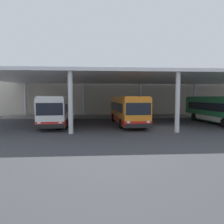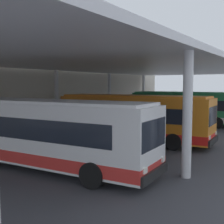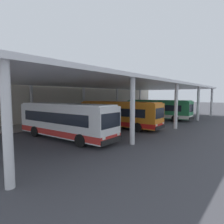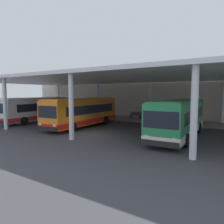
{
  "view_description": "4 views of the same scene",
  "coord_description": "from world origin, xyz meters",
  "px_view_note": "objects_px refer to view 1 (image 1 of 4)",
  "views": [
    {
      "loc": [
        -6.9,
        -19.83,
        3.12
      ],
      "look_at": [
        -5.31,
        3.95,
        1.34
      ],
      "focal_mm": 32.62,
      "sensor_mm": 36.0,
      "label": 1
    },
    {
      "loc": [
        -21.11,
        -6.44,
        3.87
      ],
      "look_at": [
        -3.14,
        5.12,
        1.89
      ],
      "focal_mm": 47.5,
      "sensor_mm": 36.0,
      "label": 2
    },
    {
      "loc": [
        -21.58,
        -10.58,
        3.86
      ],
      "look_at": [
        -4.78,
        3.28,
        1.97
      ],
      "focal_mm": 29.92,
      "sensor_mm": 36.0,
      "label": 3
    },
    {
      "loc": [
        11.68,
        -14.73,
        3.72
      ],
      "look_at": [
        -0.43,
        4.14,
        1.72
      ],
      "focal_mm": 33.73,
      "sensor_mm": 36.0,
      "label": 4
    }
  ],
  "objects_px": {
    "trash_bin": "(151,113)",
    "bus_nearest_bay": "(58,110)",
    "bench_waiting": "(134,112)",
    "bus_second_bay": "(127,110)",
    "bus_middle_bay": "(217,109)"
  },
  "relations": [
    {
      "from": "trash_bin",
      "to": "bus_second_bay",
      "type": "bearing_deg",
      "value": -120.79
    },
    {
      "from": "trash_bin",
      "to": "bus_nearest_bay",
      "type": "bearing_deg",
      "value": -147.51
    },
    {
      "from": "bus_second_bay",
      "to": "trash_bin",
      "type": "bearing_deg",
      "value": 59.21
    },
    {
      "from": "bus_nearest_bay",
      "to": "bench_waiting",
      "type": "bearing_deg",
      "value": 40.29
    },
    {
      "from": "bench_waiting",
      "to": "trash_bin",
      "type": "distance_m",
      "value": 2.71
    },
    {
      "from": "bus_second_bay",
      "to": "bus_middle_bay",
      "type": "xyz_separation_m",
      "value": [
        10.59,
        -0.04,
        0.0
      ]
    },
    {
      "from": "bus_middle_bay",
      "to": "bus_nearest_bay",
      "type": "bearing_deg",
      "value": 179.3
    },
    {
      "from": "bus_second_bay",
      "to": "trash_bin",
      "type": "height_order",
      "value": "bus_second_bay"
    },
    {
      "from": "bus_nearest_bay",
      "to": "bus_middle_bay",
      "type": "relative_size",
      "value": 1.0
    },
    {
      "from": "bus_nearest_bay",
      "to": "bench_waiting",
      "type": "distance_m",
      "value": 13.21
    },
    {
      "from": "bus_nearest_bay",
      "to": "bus_second_bay",
      "type": "bearing_deg",
      "value": -1.38
    },
    {
      "from": "bus_nearest_bay",
      "to": "bench_waiting",
      "type": "relative_size",
      "value": 5.92
    },
    {
      "from": "trash_bin",
      "to": "bench_waiting",
      "type": "bearing_deg",
      "value": 171.24
    },
    {
      "from": "bench_waiting",
      "to": "bus_middle_bay",
      "type": "bearing_deg",
      "value": -46.38
    },
    {
      "from": "bus_second_bay",
      "to": "bench_waiting",
      "type": "distance_m",
      "value": 9.05
    }
  ]
}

